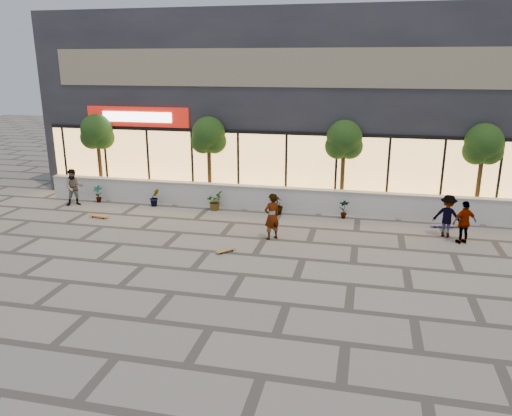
% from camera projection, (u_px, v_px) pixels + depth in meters
% --- Properties ---
extents(ground, '(80.00, 80.00, 0.00)m').
position_uv_depth(ground, '(243.00, 275.00, 15.22)').
color(ground, gray).
rests_on(ground, ground).
extents(planter_wall, '(22.00, 0.42, 1.04)m').
position_uv_depth(planter_wall, '(282.00, 199.00, 21.63)').
color(planter_wall, silver).
rests_on(planter_wall, ground).
extents(retail_building, '(24.00, 9.17, 8.50)m').
position_uv_depth(retail_building, '(301.00, 102.00, 25.71)').
color(retail_building, '#242429').
rests_on(retail_building, ground).
extents(shrub_a, '(0.43, 0.29, 0.81)m').
position_uv_depth(shrub_a, '(98.00, 194.00, 22.94)').
color(shrub_a, '#193510').
rests_on(shrub_a, ground).
extents(shrub_b, '(0.57, 0.57, 0.81)m').
position_uv_depth(shrub_b, '(155.00, 197.00, 22.35)').
color(shrub_b, '#193510').
rests_on(shrub_b, ground).
extents(shrub_c, '(0.68, 0.77, 0.81)m').
position_uv_depth(shrub_c, '(214.00, 201.00, 21.76)').
color(shrub_c, '#193510').
rests_on(shrub_c, ground).
extents(shrub_d, '(0.64, 0.64, 0.81)m').
position_uv_depth(shrub_d, '(277.00, 205.00, 21.17)').
color(shrub_d, '#193510').
rests_on(shrub_d, ground).
extents(shrub_e, '(0.46, 0.35, 0.81)m').
position_uv_depth(shrub_e, '(344.00, 209.00, 20.58)').
color(shrub_e, '#193510').
rests_on(shrub_e, ground).
extents(tree_west, '(1.60, 1.50, 3.92)m').
position_uv_depth(tree_west, '(97.00, 134.00, 23.49)').
color(tree_west, '#473019').
rests_on(tree_west, ground).
extents(tree_midwest, '(1.60, 1.50, 3.92)m').
position_uv_depth(tree_midwest, '(209.00, 137.00, 22.33)').
color(tree_midwest, '#473019').
rests_on(tree_midwest, ground).
extents(tree_mideast, '(1.60, 1.50, 3.92)m').
position_uv_depth(tree_mideast, '(344.00, 142.00, 21.06)').
color(tree_mideast, '#473019').
rests_on(tree_mideast, ground).
extents(tree_east, '(1.60, 1.50, 3.92)m').
position_uv_depth(tree_east, '(483.00, 147.00, 19.90)').
color(tree_east, '#473019').
rests_on(tree_east, ground).
extents(skater_center, '(0.74, 0.73, 1.73)m').
position_uv_depth(skater_center, '(272.00, 216.00, 18.05)').
color(skater_center, silver).
rests_on(skater_center, ground).
extents(skater_left, '(1.02, 0.96, 1.67)m').
position_uv_depth(skater_left, '(74.00, 187.00, 22.34)').
color(skater_left, '#92855E').
rests_on(skater_left, ground).
extents(skater_right_near, '(0.99, 0.74, 1.56)m').
position_uv_depth(skater_right_near, '(464.00, 222.00, 17.65)').
color(skater_right_near, white).
rests_on(skater_right_near, ground).
extents(skater_right_far, '(1.16, 0.87, 1.60)m').
position_uv_depth(skater_right_far, '(447.00, 216.00, 18.33)').
color(skater_right_far, '#92391A').
rests_on(skater_right_far, ground).
extents(skateboard_center, '(0.62, 0.68, 0.09)m').
position_uv_depth(skateboard_center, '(226.00, 250.00, 16.97)').
color(skateboard_center, olive).
rests_on(skateboard_center, ground).
extents(skateboard_left, '(0.89, 0.35, 0.10)m').
position_uv_depth(skateboard_left, '(99.00, 216.00, 20.71)').
color(skateboard_left, '#CF6526').
rests_on(skateboard_left, ground).
extents(skateboard_right_near, '(0.80, 0.35, 0.09)m').
position_uv_depth(skateboard_right_near, '(454.00, 226.00, 19.53)').
color(skateboard_right_near, brown).
rests_on(skateboard_right_near, ground).
extents(skateboard_right_far, '(0.89, 0.33, 0.10)m').
position_uv_depth(skateboard_right_far, '(442.00, 225.00, 19.51)').
color(skateboard_right_far, '#71549A').
rests_on(skateboard_right_far, ground).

